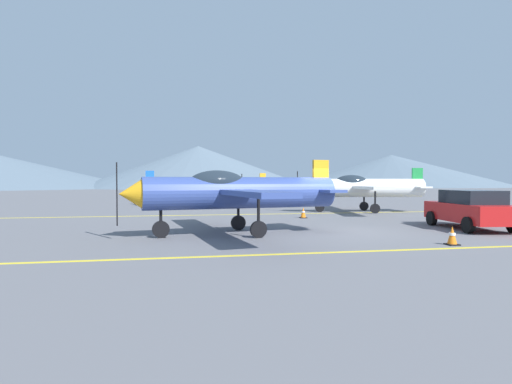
# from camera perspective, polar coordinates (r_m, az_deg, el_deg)

# --- Properties ---
(ground_plane) EXTENTS (400.00, 400.00, 0.00)m
(ground_plane) POSITION_cam_1_polar(r_m,az_deg,el_deg) (16.18, 11.62, -5.56)
(ground_plane) COLOR slate
(apron_line_near) EXTENTS (80.00, 0.16, 0.01)m
(apron_line_near) POSITION_cam_1_polar(r_m,az_deg,el_deg) (12.37, 19.16, -7.79)
(apron_line_near) COLOR yellow
(apron_line_near) RESTS_ON ground_plane
(apron_line_far) EXTENTS (80.00, 0.16, 0.01)m
(apron_line_far) POSITION_cam_1_polar(r_m,az_deg,el_deg) (24.57, 3.80, -3.10)
(apron_line_far) COLOR yellow
(apron_line_far) RESTS_ON ground_plane
(airplane_near) EXTENTS (8.31, 9.52, 2.85)m
(airplane_near) POSITION_cam_1_polar(r_m,az_deg,el_deg) (15.04, -3.12, 0.05)
(airplane_near) COLOR #33478C
(airplane_near) RESTS_ON ground_plane
(airplane_mid) EXTENTS (8.31, 9.52, 2.85)m
(airplane_mid) POSITION_cam_1_polar(r_m,az_deg,el_deg) (26.86, 14.67, 0.66)
(airplane_mid) COLOR white
(airplane_mid) RESTS_ON ground_plane
(airplane_far) EXTENTS (8.29, 9.52, 2.85)m
(airplane_far) POSITION_cam_1_polar(r_m,az_deg,el_deg) (34.39, -8.70, 0.88)
(airplane_far) COLOR white
(airplane_far) RESTS_ON ground_plane
(airplane_back) EXTENTS (8.32, 9.51, 2.85)m
(airplane_back) POSITION_cam_1_polar(r_m,az_deg,el_deg) (44.68, 5.30, 1.04)
(airplane_back) COLOR #33478C
(airplane_back) RESTS_ON ground_plane
(car_sedan) EXTENTS (2.44, 4.49, 1.62)m
(car_sedan) POSITION_cam_1_polar(r_m,az_deg,el_deg) (19.00, 28.02, -2.11)
(car_sedan) COLOR red
(car_sedan) RESTS_ON ground_plane
(traffic_cone_front) EXTENTS (0.36, 0.36, 0.59)m
(traffic_cone_front) POSITION_cam_1_polar(r_m,az_deg,el_deg) (21.89, 6.70, -2.93)
(traffic_cone_front) COLOR black
(traffic_cone_front) RESTS_ON ground_plane
(traffic_cone_side) EXTENTS (0.36, 0.36, 0.59)m
(traffic_cone_side) POSITION_cam_1_polar(r_m,az_deg,el_deg) (14.03, 26.01, -5.60)
(traffic_cone_side) COLOR black
(traffic_cone_side) RESTS_ON ground_plane
(hill_centerleft) EXTENTS (72.10, 72.10, 13.09)m
(hill_centerleft) POSITION_cam_1_polar(r_m,az_deg,el_deg) (129.06, -8.19, 3.56)
(hill_centerleft) COLOR slate
(hill_centerleft) RESTS_ON ground_plane
(hill_centerright) EXTENTS (83.94, 83.94, 11.94)m
(hill_centerright) POSITION_cam_1_polar(r_m,az_deg,el_deg) (161.60, 18.56, 2.88)
(hill_centerright) COLOR slate
(hill_centerright) RESTS_ON ground_plane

